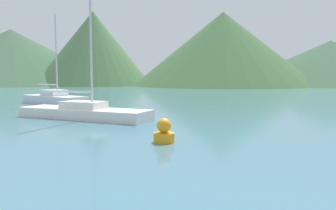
{
  "coord_description": "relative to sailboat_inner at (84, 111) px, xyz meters",
  "views": [
    {
      "loc": [
        1.16,
        1.41,
        2.35
      ],
      "look_at": [
        -0.36,
        14.0,
        1.2
      ],
      "focal_mm": 35.0,
      "sensor_mm": 36.0,
      "label": 1
    }
  ],
  "objects": [
    {
      "name": "hill_far_east",
      "position": [
        36.17,
        67.13,
        4.99
      ],
      "size": [
        47.94,
        47.94,
        10.76
      ],
      "color": "#38563D",
      "rests_on": "ground_plane"
    },
    {
      "name": "sailboat_middle",
      "position": [
        -5.8,
        8.41,
        0.07
      ],
      "size": [
        6.6,
        5.09,
        7.21
      ],
      "rotation": [
        0.0,
        0.0,
        -0.54
      ],
      "color": "silver",
      "rests_on": "ground_plane"
    },
    {
      "name": "hill_central",
      "position": [
        -20.25,
        58.73,
        8.32
      ],
      "size": [
        27.56,
        27.56,
        17.41
      ],
      "color": "#476B42",
      "rests_on": "ground_plane"
    },
    {
      "name": "hill_west",
      "position": [
        -45.19,
        65.26,
        6.87
      ],
      "size": [
        55.89,
        55.89,
        14.52
      ],
      "color": "#38563D",
      "rests_on": "ground_plane"
    },
    {
      "name": "buoy_marker",
      "position": [
        5.2,
        -5.8,
        -0.03
      ],
      "size": [
        0.74,
        0.74,
        0.85
      ],
      "color": "orange",
      "rests_on": "ground_plane"
    },
    {
      "name": "hill_east",
      "position": [
        10.11,
        59.69,
        7.99
      ],
      "size": [
        41.39,
        41.39,
        16.76
      ],
      "color": "#3D6038",
      "rests_on": "ground_plane"
    },
    {
      "name": "sailboat_inner",
      "position": [
        0.0,
        0.0,
        0.0
      ],
      "size": [
        7.96,
        4.16,
        8.14
      ],
      "rotation": [
        0.0,
        0.0,
        -0.3
      ],
      "color": "white",
      "rests_on": "ground_plane"
    }
  ]
}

